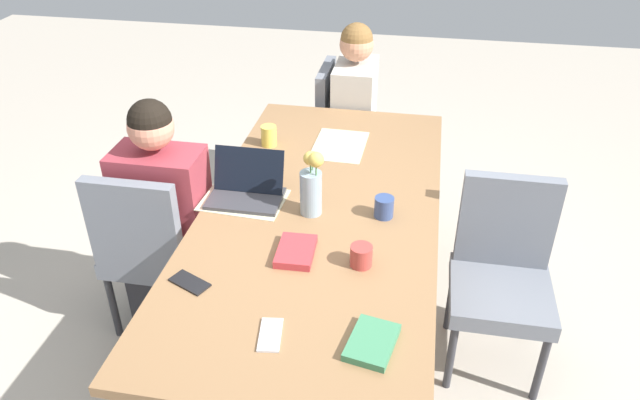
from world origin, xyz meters
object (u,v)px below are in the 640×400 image
Objects in this scene: dining_table at (320,224)px; phone_black at (190,282)px; person_head_right_left_near at (354,129)px; coffee_mug_centre_left at (269,136)px; book_red_cover at (372,342)px; flower_vase at (312,184)px; chair_head_right_left_near at (343,128)px; coffee_mug_near_left at (361,256)px; chair_far_left_mid at (150,244)px; phone_silver at (270,335)px; chair_near_left_far at (502,268)px; person_far_left_mid at (168,231)px; laptop_far_left_mid at (247,190)px; coffee_mug_near_right at (384,208)px; book_blue_cover at (296,251)px.

phone_black is (-0.56, 0.38, 0.08)m from dining_table.
person_head_right_left_near is 11.39× the size of coffee_mug_centre_left.
flower_vase is at bearing 35.98° from book_red_cover.
chair_head_right_left_near reaches higher than book_red_cover.
chair_far_left_mid is at bearing 73.55° from coffee_mug_near_left.
person_head_right_left_near is 2.08m from phone_silver.
person_head_right_left_near is 1.48m from chair_near_left_far.
person_far_left_mid reaches higher than book_red_cover.
phone_silver is (-0.80, -0.31, -0.04)m from laptop_far_left_mid.
chair_far_left_mid reaches higher than book_red_cover.
chair_far_left_mid reaches higher than phone_black.
coffee_mug_near_left is (-1.64, -0.24, 0.27)m from person_head_right_left_near.
coffee_mug_centre_left is 1.47m from book_red_cover.
person_far_left_mid is 1.33× the size of chair_near_left_far.
laptop_far_left_mid is 3.05× the size of coffee_mug_centre_left.
dining_table is 14.29× the size of phone_black.
coffee_mug_near_left is at bearing -37.99° from phone_silver.
book_red_cover reaches higher than phone_silver.
book_red_cover is at bearing -168.09° from coffee_mug_near_left.
person_head_right_left_near reaches higher than book_red_cover.
phone_silver is at bearing 134.95° from chair_near_left_far.
chair_far_left_mid is 2.81× the size of laptop_far_left_mid.
coffee_mug_near_left is (-0.30, -1.02, 0.30)m from chair_far_left_mid.
phone_black is at bearing -141.02° from chair_far_left_mid.
person_head_right_left_near is 1.55m from chair_far_left_mid.
coffee_mug_centre_left is at bearing 161.11° from chair_head_right_left_near.
coffee_mug_near_right reaches higher than book_blue_cover.
dining_table is 0.34m from book_blue_cover.
coffee_mug_near_right is at bearing -91.99° from person_far_left_mid.
person_far_left_mid is at bearing 91.32° from chair_near_left_far.
book_red_cover is 0.54m from book_blue_cover.
chair_head_right_left_near reaches higher than coffee_mug_near_right.
flower_vase is at bearing 96.38° from chair_near_left_far.
chair_near_left_far is 6.00× the size of phone_silver.
book_blue_cover is at bearing 115.01° from chair_near_left_far.
person_head_right_left_near reaches higher than phone_black.
phone_silver is (-0.02, 0.33, -0.01)m from book_red_cover.
book_blue_cover is at bearing 179.43° from person_head_right_left_near.
chair_far_left_mid is 1.00× the size of chair_near_left_far.
flower_vase reaches higher than dining_table.
coffee_mug_centre_left is at bearing 48.86° from coffee_mug_near_right.
person_far_left_mid is at bearing 90.76° from laptop_far_left_mid.
dining_table is 1.79× the size of person_far_left_mid.
laptop_far_left_mid is at bearing 13.27° from phone_silver.
coffee_mug_centre_left is at bearing 33.10° from coffee_mug_near_left.
coffee_mug_near_right is at bearing -45.69° from book_blue_cover.
laptop_far_left_mid is 1.60× the size of book_red_cover.
flower_vase reaches higher than chair_near_left_far.
coffee_mug_near_left is (-1.70, -0.31, 0.30)m from chair_head_right_left_near.
phone_black is 0.41m from phone_silver.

